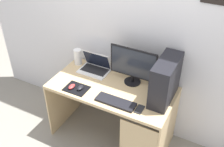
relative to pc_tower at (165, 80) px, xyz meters
name	(u,v)px	position (x,y,z in m)	size (l,w,h in m)	color
ground_plane	(112,135)	(-0.56, -0.08, -1.00)	(8.00, 8.00, 0.00)	gray
wall_back	(128,30)	(-0.56, 0.30, 0.30)	(4.00, 0.05, 2.60)	silver
desk	(113,99)	(-0.54, -0.09, -0.39)	(1.38, 0.68, 0.77)	tan
pc_tower	(165,80)	(0.00, 0.00, 0.00)	(0.19, 0.48, 0.46)	black
monitor	(133,65)	(-0.40, 0.10, 0.00)	(0.53, 0.19, 0.43)	black
laptop	(95,67)	(-0.89, 0.11, -0.18)	(0.35, 0.25, 0.23)	white
speaker	(78,57)	(-1.15, 0.14, -0.13)	(0.09, 0.09, 0.20)	white
keyboard	(116,102)	(-0.40, -0.30, -0.22)	(0.42, 0.14, 0.02)	black
mousepad	(76,88)	(-0.89, -0.29, -0.23)	(0.26, 0.20, 0.01)	black
mouse_left	(80,88)	(-0.84, -0.28, -0.21)	(0.06, 0.10, 0.03)	black
mouse_right	(72,87)	(-0.94, -0.30, -0.21)	(0.06, 0.10, 0.03)	#B23333
cell_phone	(139,109)	(-0.15, -0.28, -0.22)	(0.07, 0.13, 0.01)	#232326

